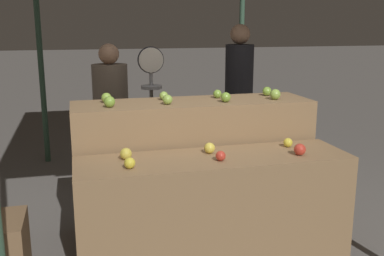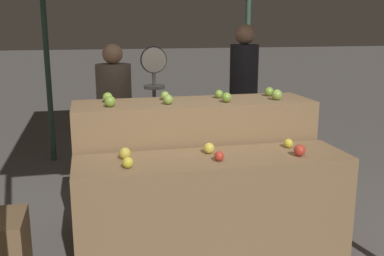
{
  "view_description": "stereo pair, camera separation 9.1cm",
  "coord_description": "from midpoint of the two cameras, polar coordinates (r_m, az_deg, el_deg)",
  "views": [
    {
      "loc": [
        -0.93,
        -2.92,
        1.76
      ],
      "look_at": [
        -0.09,
        0.3,
        0.98
      ],
      "focal_mm": 42.0,
      "sensor_mm": 36.0,
      "label": 1
    },
    {
      "loc": [
        -0.84,
        -2.94,
        1.76
      ],
      "look_at": [
        -0.09,
        0.3,
        0.98
      ],
      "focal_mm": 42.0,
      "sensor_mm": 36.0,
      "label": 2
    }
  ],
  "objects": [
    {
      "name": "display_counter_front",
      "position": [
        3.34,
        2.02,
        -10.57
      ],
      "size": [
        1.97,
        0.55,
        0.83
      ],
      "primitive_type": "cube",
      "color": "olive",
      "rests_on": "ground_plane"
    },
    {
      "name": "display_counter_back",
      "position": [
        3.83,
        -0.54,
        -5.0
      ],
      "size": [
        1.97,
        0.55,
        1.14
      ],
      "primitive_type": "cube",
      "color": "olive",
      "rests_on": "ground_plane"
    },
    {
      "name": "apple_front_0",
      "position": [
        2.97,
        -8.79,
        -4.42
      ],
      "size": [
        0.07,
        0.07,
        0.07
      ],
      "primitive_type": "sphere",
      "color": "gold",
      "rests_on": "display_counter_front"
    },
    {
      "name": "apple_front_1",
      "position": [
        3.1,
        2.82,
        -3.56
      ],
      "size": [
        0.07,
        0.07,
        0.07
      ],
      "primitive_type": "sphere",
      "color": "red",
      "rests_on": "display_counter_front"
    },
    {
      "name": "apple_front_2",
      "position": [
        3.31,
        12.77,
        -2.68
      ],
      "size": [
        0.09,
        0.09,
        0.09
      ],
      "primitive_type": "sphere",
      "color": "red",
      "rests_on": "display_counter_front"
    },
    {
      "name": "apple_front_3",
      "position": [
        3.17,
        -9.21,
        -3.26
      ],
      "size": [
        0.08,
        0.08,
        0.08
      ],
      "primitive_type": "sphere",
      "color": "gold",
      "rests_on": "display_counter_front"
    },
    {
      "name": "apple_front_4",
      "position": [
        3.28,
        1.45,
        -2.56
      ],
      "size": [
        0.08,
        0.08,
        0.08
      ],
      "primitive_type": "sphere",
      "color": "yellow",
      "rests_on": "display_counter_front"
    },
    {
      "name": "apple_front_5",
      "position": [
        3.51,
        11.37,
        -1.83
      ],
      "size": [
        0.07,
        0.07,
        0.07
      ],
      "primitive_type": "sphere",
      "color": "gold",
      "rests_on": "display_counter_front"
    },
    {
      "name": "apple_back_0",
      "position": [
        3.47,
        -11.18,
        3.28
      ],
      "size": [
        0.09,
        0.09,
        0.09
      ],
      "primitive_type": "sphere",
      "color": "#7AA338",
      "rests_on": "display_counter_back"
    },
    {
      "name": "apple_back_1",
      "position": [
        3.54,
        -3.86,
        3.62
      ],
      "size": [
        0.08,
        0.08,
        0.08
      ],
      "primitive_type": "sphere",
      "color": "#8EB247",
      "rests_on": "display_counter_back"
    },
    {
      "name": "apple_back_2",
      "position": [
        3.64,
        3.59,
        3.92
      ],
      "size": [
        0.08,
        0.08,
        0.08
      ],
      "primitive_type": "sphere",
      "color": "#7AA338",
      "rests_on": "display_counter_back"
    },
    {
      "name": "apple_back_3",
      "position": [
        3.82,
        9.85,
        4.23
      ],
      "size": [
        0.09,
        0.09,
        0.09
      ],
      "primitive_type": "sphere",
      "color": "#8EB247",
      "rests_on": "display_counter_back"
    },
    {
      "name": "apple_back_4",
      "position": [
        3.69,
        -11.52,
        3.79
      ],
      "size": [
        0.08,
        0.08,
        0.08
      ],
      "primitive_type": "sphere",
      "color": "#84AD3D",
      "rests_on": "display_counter_back"
    },
    {
      "name": "apple_back_5",
      "position": [
        3.75,
        -4.31,
        4.11
      ],
      "size": [
        0.07,
        0.07,
        0.07
      ],
      "primitive_type": "sphere",
      "color": "#8EB247",
      "rests_on": "display_counter_back"
    },
    {
      "name": "apple_back_6",
      "position": [
        3.84,
        2.57,
        4.35
      ],
      "size": [
        0.07,
        0.07,
        0.07
      ],
      "primitive_type": "sphere",
      "color": "#7AA338",
      "rests_on": "display_counter_back"
    },
    {
      "name": "apple_back_7",
      "position": [
        4.01,
        8.86,
        4.63
      ],
      "size": [
        0.08,
        0.08,
        0.08
      ],
      "primitive_type": "sphere",
      "color": "#7AA338",
      "rests_on": "display_counter_back"
    },
    {
      "name": "produce_scale",
      "position": [
        4.34,
        -5.77,
        4.49
      ],
      "size": [
        0.25,
        0.2,
        1.55
      ],
      "color": "#99999E",
      "rests_on": "ground_plane"
    },
    {
      "name": "person_vendor_at_scale",
      "position": [
        4.69,
        -10.78,
        2.3
      ],
      "size": [
        0.42,
        0.42,
        1.57
      ],
      "rotation": [
        0.0,
        0.0,
        2.94
      ],
      "color": "#2D2D38",
      "rests_on": "ground_plane"
    },
    {
      "name": "person_customer_left",
      "position": [
        5.34,
        5.49,
        5.17
      ],
      "size": [
        0.41,
        0.41,
        1.76
      ],
      "rotation": [
        0.0,
        0.0,
        3.44
      ],
      "color": "#2D2D38",
      "rests_on": "ground_plane"
    }
  ]
}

